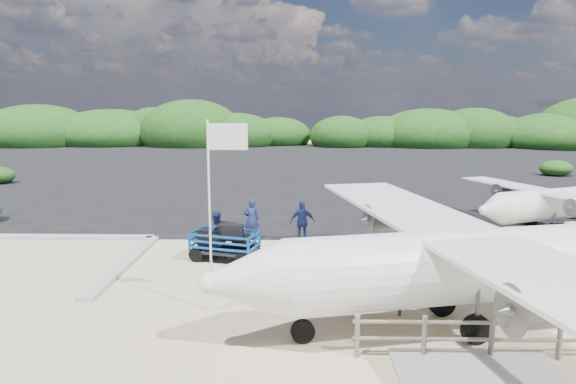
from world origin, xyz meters
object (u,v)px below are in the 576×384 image
crew_a (251,220)px  crew_c (302,222)px  signboard (375,312)px  crew_b (216,235)px  aircraft_small (175,160)px  aircraft_large (516,177)px  flagpole (212,310)px  baggage_cart (225,260)px

crew_a → crew_c: (2.13, -0.37, -0.00)m
signboard → crew_c: bearing=125.4°
crew_b → aircraft_small: crew_b is taller
crew_c → aircraft_large: 25.88m
aircraft_small → flagpole: bearing=83.2°
aircraft_large → baggage_cart: bearing=35.9°
crew_a → crew_c: bearing=160.3°
aircraft_large → aircraft_small: size_ratio=2.13×
crew_a → aircraft_large: aircraft_large is taller
flagpole → crew_b: flagpole is taller
baggage_cart → crew_b: crew_b is taller
crew_c → crew_a: bearing=-11.8°
baggage_cart → flagpole: 4.66m
crew_c → aircraft_large: bearing=-132.6°
signboard → crew_b: bearing=156.3°
baggage_cart → signboard: baggage_cart is taller
baggage_cart → flagpole: bearing=-70.5°
signboard → aircraft_large: bearing=80.8°
baggage_cart → signboard: bearing=-28.2°
signboard → aircraft_large: 30.58m
crew_a → aircraft_large: size_ratio=0.11×
signboard → crew_a: size_ratio=0.86×
baggage_cart → crew_a: 3.03m
crew_c → aircraft_small: crew_c is taller
aircraft_small → crew_a: bearing=87.4°
crew_a → crew_c: crew_a is taller
flagpole → crew_a: size_ratio=2.98×
flagpole → aircraft_small: flagpole is taller
crew_c → aircraft_small: (-12.83, 30.92, -0.87)m
flagpole → aircraft_large: bearing=54.2°
crew_c → aircraft_large: (16.81, 19.66, -0.87)m
flagpole → aircraft_small: (-10.31, 38.02, 0.00)m
baggage_cart → signboard: 6.68m
aircraft_small → crew_b: bearing=84.3°
signboard → crew_a: bearing=138.7°
flagpole → aircraft_large: size_ratio=0.32×
crew_b → aircraft_small: 34.46m
flagpole → crew_c: (2.52, 7.10, 0.87)m
flagpole → crew_b: 5.07m
signboard → crew_c: crew_c is taller
baggage_cart → crew_c: 3.85m
signboard → crew_a: (-4.11, 7.45, 0.88)m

